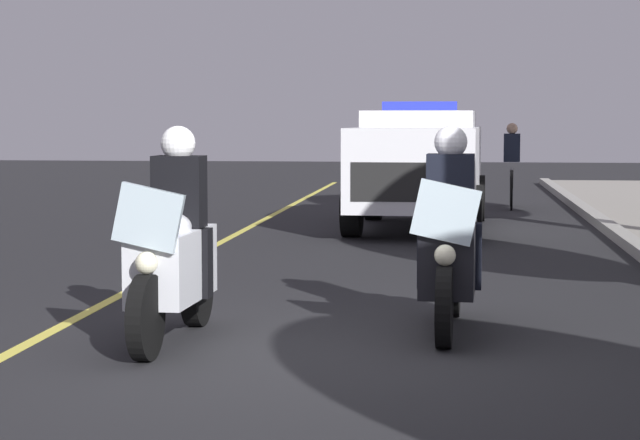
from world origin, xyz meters
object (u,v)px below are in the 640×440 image
object	(u,v)px
police_motorcycle_lead_left	(173,255)
cyclist_background	(512,166)
police_motorcycle_lead_right	(449,248)
police_suv	(419,163)

from	to	relation	value
police_motorcycle_lead_left	cyclist_background	world-z (taller)	police_motorcycle_lead_left
police_motorcycle_lead_left	police_motorcycle_lead_right	bearing A→B (deg)	108.85
police_motorcycle_lead_right	police_suv	size ratio (longest dim) A/B	0.43
police_motorcycle_lead_right	cyclist_background	world-z (taller)	police_motorcycle_lead_right
cyclist_background	police_motorcycle_lead_right	bearing A→B (deg)	-4.71
police_suv	police_motorcycle_lead_left	bearing A→B (deg)	-9.19
cyclist_background	police_suv	bearing A→B (deg)	-20.28
police_motorcycle_lead_left	police_suv	bearing A→B (deg)	170.81
police_motorcycle_lead_left	police_suv	world-z (taller)	police_suv
police_motorcycle_lead_left	police_suv	distance (m)	10.23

